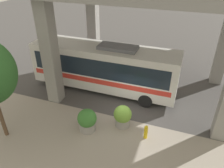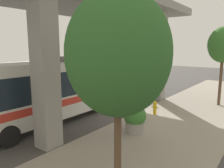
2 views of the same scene
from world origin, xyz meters
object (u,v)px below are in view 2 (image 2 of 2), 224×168
object	(u,v)px
planter_middle	(135,107)
street_tree_far	(118,54)
planter_front	(135,119)
bus	(59,86)
street_tree_near	(223,45)
fire_hydrant	(155,108)

from	to	relation	value
planter_middle	street_tree_far	bearing A→B (deg)	116.97
planter_front	street_tree_far	size ratio (longest dim) A/B	0.25
planter_front	street_tree_far	xyz separation A→B (m)	(-2.07, 4.44, 3.47)
bus	planter_front	xyz separation A→B (m)	(-4.88, -0.87, -1.32)
planter_middle	street_tree_near	world-z (taller)	street_tree_near
fire_hydrant	street_tree_near	bearing A→B (deg)	-119.23
planter_front	street_tree_far	distance (m)	6.01
bus	planter_middle	size ratio (longest dim) A/B	7.68
street_tree_near	fire_hydrant	bearing A→B (deg)	60.77
street_tree_near	planter_front	bearing A→B (deg)	75.02
planter_middle	fire_hydrant	bearing A→B (deg)	-109.71
bus	planter_middle	bearing A→B (deg)	-143.58
bus	fire_hydrant	distance (m)	6.35
street_tree_near	street_tree_far	bearing A→B (deg)	88.93
street_tree_near	street_tree_far	xyz separation A→B (m)	(0.24, 13.10, -0.35)
bus	street_tree_near	xyz separation A→B (m)	(-7.20, -9.53, 2.50)
planter_middle	street_tree_far	world-z (taller)	street_tree_far
planter_front	planter_middle	bearing A→B (deg)	-58.76
bus	street_tree_far	size ratio (longest dim) A/B	1.87
fire_hydrant	planter_front	xyz separation A→B (m)	(-0.57, 3.51, 0.29)
fire_hydrant	planter_middle	size ratio (longest dim) A/B	0.63
fire_hydrant	planter_middle	distance (m)	1.74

